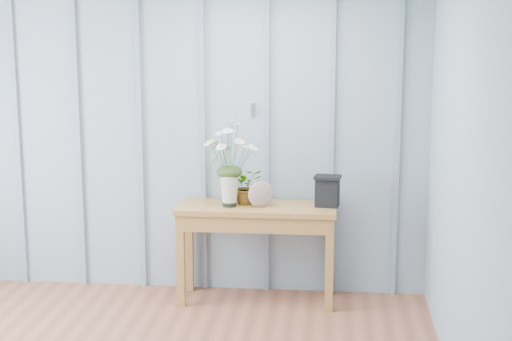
# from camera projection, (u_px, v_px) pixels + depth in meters

# --- Properties ---
(room_shell) EXTENTS (4.00, 4.50, 2.50)m
(room_shell) POSITION_uv_depth(u_px,v_px,m) (124.00, 44.00, 4.69)
(room_shell) COLOR #889DAB
(room_shell) RESTS_ON ground
(sideboard) EXTENTS (1.20, 0.45, 0.75)m
(sideboard) POSITION_uv_depth(u_px,v_px,m) (257.00, 220.00, 5.94)
(sideboard) COLOR olive
(sideboard) RESTS_ON ground
(daisy_vase) EXTENTS (0.48, 0.36, 0.68)m
(daisy_vase) POSITION_uv_depth(u_px,v_px,m) (229.00, 151.00, 5.82)
(daisy_vase) COLOR black
(daisy_vase) RESTS_ON sideboard
(spider_plant) EXTENTS (0.30, 0.29, 0.27)m
(spider_plant) POSITION_uv_depth(u_px,v_px,m) (246.00, 186.00, 5.95)
(spider_plant) COLOR #223D16
(spider_plant) RESTS_ON sideboard
(felt_disc_vessel) EXTENTS (0.21, 0.14, 0.20)m
(felt_disc_vessel) POSITION_uv_depth(u_px,v_px,m) (261.00, 194.00, 5.85)
(felt_disc_vessel) COLOR #7C4452
(felt_disc_vessel) RESTS_ON sideboard
(carved_box) EXTENTS (0.21, 0.17, 0.23)m
(carved_box) POSITION_uv_depth(u_px,v_px,m) (327.00, 191.00, 5.87)
(carved_box) COLOR black
(carved_box) RESTS_ON sideboard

